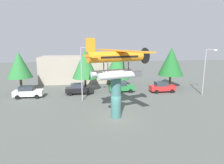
# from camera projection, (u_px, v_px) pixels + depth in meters

# --- Properties ---
(ground_plane) EXTENTS (140.00, 140.00, 0.00)m
(ground_plane) POSITION_uv_depth(u_px,v_px,m) (116.00, 117.00, 20.94)
(ground_plane) COLOR #515651
(display_pedestal) EXTENTS (1.10, 1.10, 4.52)m
(display_pedestal) POSITION_uv_depth(u_px,v_px,m) (116.00, 98.00, 20.50)
(display_pedestal) COLOR #386B66
(display_pedestal) RESTS_ON ground
(floatplane_monument) EXTENTS (7.20, 10.22, 4.00)m
(floatplane_monument) POSITION_uv_depth(u_px,v_px,m) (117.00, 61.00, 19.78)
(floatplane_monument) COLOR silver
(floatplane_monument) RESTS_ON display_pedestal
(car_near_white) EXTENTS (4.20, 2.02, 1.76)m
(car_near_white) POSITION_uv_depth(u_px,v_px,m) (28.00, 92.00, 28.59)
(car_near_white) COLOR white
(car_near_white) RESTS_ON ground
(car_mid_black) EXTENTS (4.20, 2.02, 1.76)m
(car_mid_black) POSITION_uv_depth(u_px,v_px,m) (79.00, 89.00, 30.50)
(car_mid_black) COLOR black
(car_mid_black) RESTS_ON ground
(car_far_green) EXTENTS (4.20, 2.02, 1.76)m
(car_far_green) POSITION_uv_depth(u_px,v_px,m) (121.00, 87.00, 31.96)
(car_far_green) COLOR #237A38
(car_far_green) RESTS_ON ground
(car_distant_red) EXTENTS (4.20, 2.02, 1.76)m
(car_distant_red) POSITION_uv_depth(u_px,v_px,m) (162.00, 87.00, 31.83)
(car_distant_red) COLOR red
(car_distant_red) RESTS_ON ground
(streetlight_primary) EXTENTS (1.84, 0.28, 7.54)m
(streetlight_primary) POSITION_uv_depth(u_px,v_px,m) (83.00, 70.00, 26.41)
(streetlight_primary) COLOR gray
(streetlight_primary) RESTS_ON ground
(streetlight_secondary) EXTENTS (1.84, 0.28, 7.22)m
(streetlight_secondary) POSITION_uv_depth(u_px,v_px,m) (206.00, 68.00, 29.49)
(streetlight_secondary) COLOR gray
(streetlight_secondary) RESTS_ON ground
(storefront_building) EXTENTS (15.45, 7.49, 5.42)m
(storefront_building) POSITION_uv_depth(u_px,v_px,m) (78.00, 69.00, 41.11)
(storefront_building) COLOR #9E9384
(storefront_building) RESTS_ON ground
(tree_west) EXTENTS (3.87, 3.87, 6.80)m
(tree_west) POSITION_uv_depth(u_px,v_px,m) (19.00, 65.00, 30.82)
(tree_west) COLOR brown
(tree_west) RESTS_ON ground
(tree_east) EXTENTS (4.31, 4.31, 7.08)m
(tree_east) POSITION_uv_depth(u_px,v_px,m) (85.00, 64.00, 31.90)
(tree_east) COLOR brown
(tree_east) RESTS_ON ground
(tree_center_back) EXTENTS (4.93, 4.93, 6.99)m
(tree_center_back) POSITION_uv_depth(u_px,v_px,m) (117.00, 64.00, 35.87)
(tree_center_back) COLOR brown
(tree_center_back) RESTS_ON ground
(tree_far_east) EXTENTS (4.60, 4.60, 7.38)m
(tree_far_east) POSITION_uv_depth(u_px,v_px,m) (171.00, 62.00, 34.79)
(tree_far_east) COLOR brown
(tree_far_east) RESTS_ON ground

